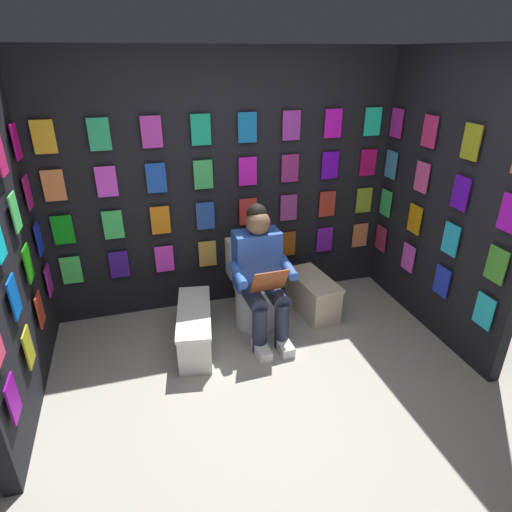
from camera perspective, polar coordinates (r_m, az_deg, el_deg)
The scene contains 7 objects.
ground_plane at distance 3.15m, azimuth 4.43°, elevation -22.07°, with size 30.00×30.00×0.00m, color #9E998E.
display_wall_back at distance 4.07m, azimuth -4.24°, elevation 9.31°, with size 3.40×0.14×2.39m.
display_wall_left at distance 3.98m, azimuth 23.88°, elevation 6.79°, with size 0.14×1.81×2.39m.
toilet at distance 4.01m, azimuth -0.38°, elevation -4.39°, with size 0.41×0.56×0.77m.
person_reading at distance 3.69m, azimuth 0.67°, elevation -2.37°, with size 0.53×0.69×1.19m.
comic_longbox_near at distance 4.22m, azimuth 7.50°, elevation -5.16°, with size 0.38×0.66×0.37m.
comic_longbox_far at distance 3.77m, azimuth -8.12°, elevation -9.49°, with size 0.41×0.86×0.36m.
Camera 1 is at (0.81, 1.97, 2.32)m, focal length 30.06 mm.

